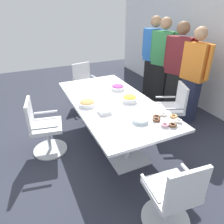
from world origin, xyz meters
TOP-DOWN VIEW (x-y plane):
  - ground_plane at (0.00, 0.00)m, footprint 10.00×10.00m
  - conference_table at (0.00, 0.00)m, footprint 2.40×1.20m
  - office_chair_0 at (-0.16, -1.10)m, footprint 0.63×0.63m
  - office_chair_1 at (1.70, -0.10)m, footprint 0.59×0.59m
  - office_chair_2 at (0.17, 1.10)m, footprint 0.70×0.70m
  - office_chair_3 at (-1.70, 0.09)m, footprint 0.63×0.63m
  - person_standing_0 at (-1.38, 1.71)m, footprint 0.59×0.39m
  - person_standing_1 at (-0.99, 1.69)m, footprint 0.59×0.39m
  - person_standing_2 at (-0.37, 1.60)m, footprint 0.59×0.38m
  - person_standing_3 at (-0.02, 1.68)m, footprint 0.61×0.29m
  - snack_bowl_chips_yellow at (0.14, 0.24)m, footprint 0.23×0.23m
  - snack_bowl_cookies at (-0.01, -0.41)m, footprint 0.25×0.25m
  - snack_bowl_candy_mix at (-0.40, 0.30)m, footprint 0.24×0.24m
  - donut_platter at (0.88, 0.40)m, footprint 0.39×0.39m
  - plate_stack at (0.74, 0.07)m, footprint 0.22×0.22m
  - napkin_pile at (0.33, -0.27)m, footprint 0.16×0.16m

SIDE VIEW (x-z plane):
  - ground_plane at x=0.00m, z-range -0.01..0.00m
  - office_chair_0 at x=-0.16m, z-range -0.05..0.86m
  - office_chair_1 at x=1.70m, z-range -0.05..0.86m
  - office_chair_2 at x=0.17m, z-range -0.05..0.86m
  - office_chair_3 at x=-1.70m, z-range -0.05..0.86m
  - conference_table at x=0.00m, z-range 0.25..1.00m
  - donut_platter at x=0.88m, z-range 0.75..0.79m
  - plate_stack at x=0.74m, z-range 0.75..0.80m
  - napkin_pile at x=0.33m, z-range 0.75..0.81m
  - snack_bowl_cookies at x=-0.01m, z-range 0.75..0.84m
  - snack_bowl_candy_mix at x=-0.40m, z-range 0.75..0.84m
  - snack_bowl_chips_yellow at x=0.14m, z-range 0.75..0.86m
  - person_standing_3 at x=-0.02m, z-range 0.04..1.84m
  - person_standing_2 at x=-0.37m, z-range 0.05..1.91m
  - person_standing_1 at x=-0.99m, z-range 0.05..1.94m
  - person_standing_0 at x=-1.38m, z-range 0.05..1.94m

